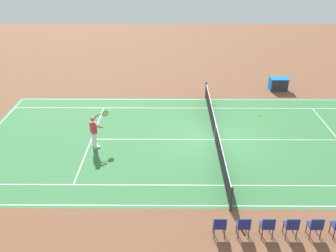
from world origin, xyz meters
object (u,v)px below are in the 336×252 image
Objects in this scene: tennis_ball at (259,115)px; spectator_chair_2 at (292,226)px; equipment_cart_tarped at (278,84)px; tennis_net at (215,131)px; spectator_chair_1 at (316,226)px; spectator_chair_3 at (268,225)px; spectator_chair_4 at (244,225)px; spectator_chair_5 at (220,225)px; tennis_player_near at (94,130)px.

spectator_chair_2 reaches higher than tennis_ball.
tennis_ball is 0.08× the size of spectator_chair_2.
tennis_net is at bearing 55.32° from equipment_cart_tarped.
equipment_cart_tarped is at bearing -99.30° from spectator_chair_1.
spectator_chair_3 is 1.00× the size of spectator_chair_4.
tennis_net reaches higher than spectator_chair_3.
spectator_chair_3 is 15.12m from equipment_cart_tarped.
spectator_chair_5 is 0.70× the size of equipment_cart_tarped.
tennis_player_near is 1.93× the size of spectator_chair_5.
tennis_net is at bearing -75.55° from spectator_chair_2.
spectator_chair_3 is 0.82m from spectator_chair_4.
tennis_ball is at bearing -100.43° from spectator_chair_3.
spectator_chair_4 is at bearing 0.00° from spectator_chair_3.
spectator_chair_2 is 14.92m from equipment_cart_tarped.
tennis_ball is 10.30m from spectator_chair_2.
spectator_chair_5 is (2.47, 0.00, 0.00)m from spectator_chair_2.
tennis_player_near is at bearing 7.82° from tennis_net.
spectator_chair_1 reaches higher than tennis_ball.
spectator_chair_3 and spectator_chair_5 have the same top height.
spectator_chair_4 is (0.82, 0.00, 0.00)m from spectator_chair_3.
spectator_chair_2 is (-1.86, 7.24, 0.03)m from tennis_net.
tennis_player_near reaches higher than tennis_net.
tennis_ball is 10.25m from spectator_chair_1.
tennis_player_near is 13.79m from equipment_cart_tarped.
equipment_cart_tarped is (-11.11, -8.16, -0.49)m from tennis_player_near.
tennis_player_near is at bearing -39.06° from spectator_chair_2.
spectator_chair_4 is 0.82m from spectator_chair_5.
equipment_cart_tarped is at bearing -116.37° from tennis_ball.
equipment_cart_tarped is (-5.68, -14.57, -0.08)m from spectator_chair_5.
equipment_cart_tarped reaches higher than tennis_ball.
tennis_net is 4.21m from tennis_ball.
tennis_net is 7.47m from spectator_chair_2.
spectator_chair_1 reaches higher than equipment_cart_tarped.
tennis_player_near is 8.41m from spectator_chair_5.
spectator_chair_3 is at bearing 0.00° from spectator_chair_2.
tennis_player_near reaches higher than equipment_cart_tarped.
spectator_chair_4 is at bearing 75.19° from tennis_ball.
tennis_net is 13.30× the size of spectator_chair_1.
tennis_ball is at bearing -134.28° from tennis_net.
spectator_chair_1 is at bearing 110.37° from tennis_net.
tennis_player_near is at bearing -36.31° from spectator_chair_1.
tennis_net is 7.26m from spectator_chair_5.
spectator_chair_5 reaches higher than tennis_ball.
spectator_chair_1 is at bearing 180.00° from spectator_chair_3.
spectator_chair_2 is 1.00× the size of spectator_chair_3.
spectator_chair_2 is (-7.90, 6.41, -0.41)m from tennis_player_near.
spectator_chair_4 is 0.70× the size of equipment_cart_tarped.
tennis_ball is 10.60m from spectator_chair_4.
spectator_chair_4 is (1.65, 0.00, 0.00)m from spectator_chair_2.
tennis_player_near is at bearing -49.73° from spectator_chair_5.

